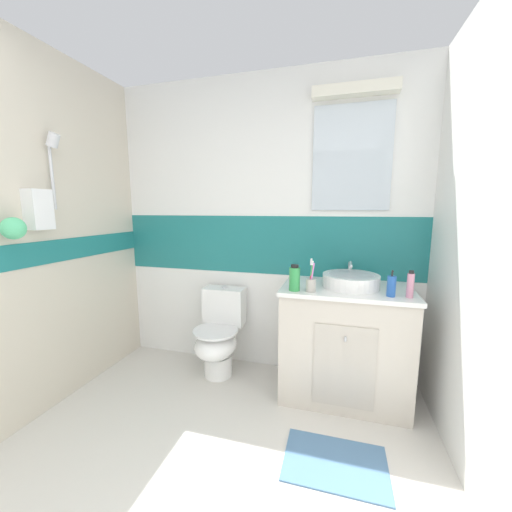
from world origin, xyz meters
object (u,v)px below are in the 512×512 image
object	(u,v)px
toilet	(219,335)
deodorant_spray_can	(410,285)
toothbrush_cup	(311,283)
mouthwash_bottle	(295,278)
sink_basin	(351,280)
soap_dispenser	(391,286)

from	to	relation	value
toilet	deodorant_spray_can	world-z (taller)	deodorant_spray_can
toilet	toothbrush_cup	world-z (taller)	toothbrush_cup
mouthwash_bottle	sink_basin	bearing A→B (deg)	27.97
sink_basin	toothbrush_cup	xyz separation A→B (m)	(-0.27, -0.20, 0.01)
toilet	toothbrush_cup	bearing A→B (deg)	-16.11
soap_dispenser	mouthwash_bottle	distance (m)	0.62
soap_dispenser	mouthwash_bottle	world-z (taller)	mouthwash_bottle
toilet	soap_dispenser	xyz separation A→B (m)	(1.29, -0.20, 0.57)
mouthwash_bottle	toilet	bearing A→B (deg)	161.03
sink_basin	deodorant_spray_can	distance (m)	0.40
toothbrush_cup	deodorant_spray_can	bearing A→B (deg)	2.35
deodorant_spray_can	soap_dispenser	bearing A→B (deg)	-177.97
sink_basin	soap_dispenser	bearing A→B (deg)	-35.72
toilet	sink_basin	bearing A→B (deg)	-1.58
toilet	mouthwash_bottle	bearing A→B (deg)	-18.97
soap_dispenser	mouthwash_bottle	xyz separation A→B (m)	(-0.62, -0.03, 0.02)
soap_dispenser	deodorant_spray_can	size ratio (longest dim) A/B	0.99
toothbrush_cup	deodorant_spray_can	xyz separation A→B (m)	(0.62, 0.03, 0.02)
sink_basin	soap_dispenser	xyz separation A→B (m)	(0.24, -0.18, 0.02)
toothbrush_cup	mouthwash_bottle	world-z (taller)	toothbrush_cup
sink_basin	deodorant_spray_can	bearing A→B (deg)	-25.76
sink_basin	soap_dispenser	world-z (taller)	soap_dispenser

